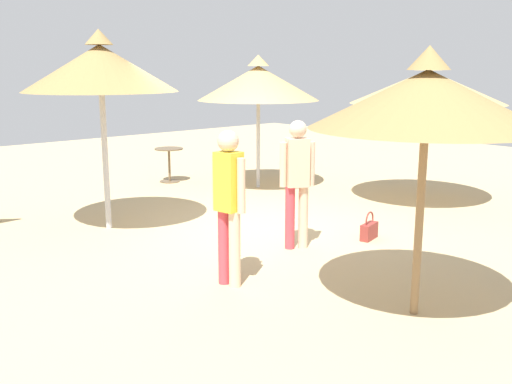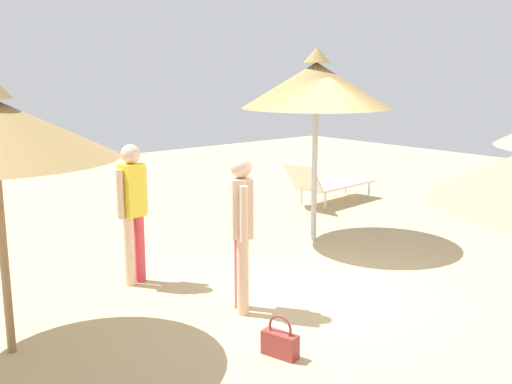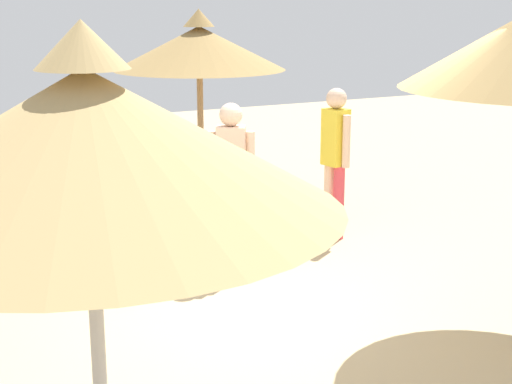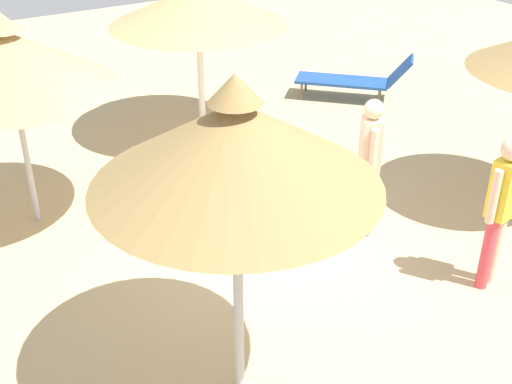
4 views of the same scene
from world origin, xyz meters
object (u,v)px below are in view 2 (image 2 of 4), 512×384
Objects in this scene: lounge_chair_far_right at (328,182)px; person_standing_back at (241,224)px; handbag at (280,342)px; parasol_umbrella_center at (316,85)px; person_standing_near_left at (133,205)px.

person_standing_back is (-3.05, 4.66, 0.56)m from lounge_chair_far_right.
person_standing_back reaches higher than handbag.
parasol_umbrella_center is 7.19× the size of handbag.
person_standing_near_left is 4.28× the size of handbag.
person_standing_back is at bearing 118.76° from parasol_umbrella_center.
handbag is (-4.11, 5.07, -0.29)m from lounge_chair_far_right.
person_standing_back is 4.23× the size of handbag.
person_standing_near_left is (0.12, 3.04, -1.38)m from parasol_umbrella_center.
lounge_chair_far_right is 5.32× the size of handbag.
parasol_umbrella_center reaches higher than lounge_chair_far_right.
person_standing_near_left is 2.73m from handbag.
parasol_umbrella_center is 1.68× the size of person_standing_near_left.
lounge_chair_far_right is at bearing -50.95° from handbag.
handbag is (-2.48, 2.98, -2.24)m from parasol_umbrella_center.
person_standing_back reaches higher than lounge_chair_far_right.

